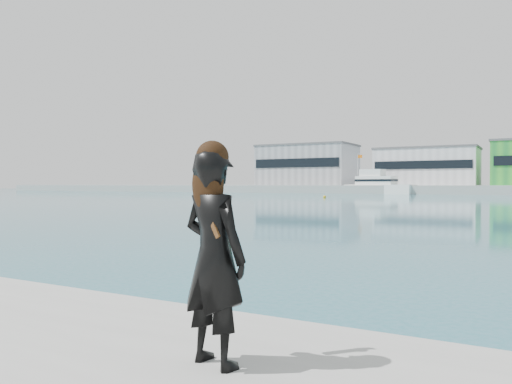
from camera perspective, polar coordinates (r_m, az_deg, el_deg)
warehouse_grey_left at (r=143.62m, az=5.89°, el=3.09°), size 26.52×16.36×11.50m
warehouse_white at (r=134.07m, az=18.98°, el=2.77°), size 24.48×15.35×9.50m
flagpole_left at (r=131.08m, az=11.57°, el=2.75°), size 1.28×0.16×8.00m
motor_yacht at (r=120.97m, az=13.74°, el=0.81°), size 16.90×7.51×7.63m
buoy_far at (r=84.03m, az=7.84°, el=-0.66°), size 0.50×0.50×0.50m
woman at (r=4.09m, az=-4.85°, el=-6.68°), size 0.71×0.55×1.85m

